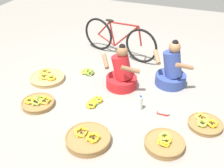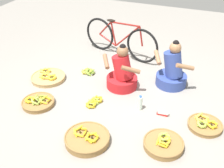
{
  "view_description": "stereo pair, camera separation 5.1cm",
  "coord_description": "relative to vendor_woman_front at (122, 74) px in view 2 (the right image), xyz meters",
  "views": [
    {
      "loc": [
        1.25,
        -3.47,
        2.61
      ],
      "look_at": [
        0.0,
        -0.2,
        0.35
      ],
      "focal_mm": 44.56,
      "sensor_mm": 36.0,
      "label": 1
    },
    {
      "loc": [
        1.3,
        -3.45,
        2.61
      ],
      "look_at": [
        0.0,
        -0.2,
        0.35
      ],
      "focal_mm": 44.56,
      "sensor_mm": 36.0,
      "label": 2
    }
  ],
  "objects": [
    {
      "name": "packet_carton_stack",
      "position": [
        0.83,
        -0.5,
        -0.22
      ],
      "size": [
        0.18,
        0.06,
        0.06
      ],
      "color": "red",
      "rests_on": "ground"
    },
    {
      "name": "vendor_woman_behind",
      "position": [
        0.76,
        0.37,
        0.01
      ],
      "size": [
        0.73,
        0.54,
        0.82
      ],
      "color": "#334793",
      "rests_on": "ground"
    },
    {
      "name": "banana_basket_back_right",
      "position": [
        0.98,
        -1.13,
        -0.2
      ],
      "size": [
        0.52,
        0.52,
        0.16
      ],
      "color": "olive",
      "rests_on": "ground"
    },
    {
      "name": "banana_basket_back_left",
      "position": [
        1.43,
        -0.55,
        -0.21
      ],
      "size": [
        0.48,
        0.48,
        0.14
      ],
      "color": "olive",
      "rests_on": "ground"
    },
    {
      "name": "ground_plane",
      "position": [
        0.02,
        -0.3,
        -0.25
      ],
      "size": [
        10.0,
        10.0,
        0.0
      ],
      "primitive_type": "plane",
      "color": "gray"
    },
    {
      "name": "vendor_woman_front",
      "position": [
        0.0,
        0.0,
        0.0
      ],
      "size": [
        0.73,
        0.52,
        0.79
      ],
      "color": "red",
      "rests_on": "ground"
    },
    {
      "name": "water_bottle",
      "position": [
        0.47,
        -0.49,
        -0.14
      ],
      "size": [
        0.07,
        0.07,
        0.25
      ],
      "color": "silver",
      "rests_on": "ground"
    },
    {
      "name": "loose_bananas_front_left",
      "position": [
        -0.23,
        -0.61,
        -0.22
      ],
      "size": [
        0.24,
        0.35,
        0.09
      ],
      "color": "gold",
      "rests_on": "ground"
    },
    {
      "name": "loose_bananas_front_center",
      "position": [
        -0.72,
        0.2,
        -0.22
      ],
      "size": [
        0.28,
        0.23,
        0.1
      ],
      "color": "yellow",
      "rests_on": "ground"
    },
    {
      "name": "banana_basket_back_center",
      "position": [
        -1.03,
        -0.97,
        -0.2
      ],
      "size": [
        0.5,
        0.5,
        0.14
      ],
      "color": "olive",
      "rests_on": "ground"
    },
    {
      "name": "banana_basket_mid_left",
      "position": [
        -1.29,
        -0.27,
        -0.21
      ],
      "size": [
        0.6,
        0.6,
        0.14
      ],
      "color": "tan",
      "rests_on": "ground"
    },
    {
      "name": "bicycle_leaning",
      "position": [
        -0.44,
        1.09,
        0.11
      ],
      "size": [
        1.67,
        0.44,
        0.73
      ],
      "color": "black",
      "rests_on": "ground"
    },
    {
      "name": "banana_basket_near_vendor",
      "position": [
        0.04,
        -1.41,
        -0.19
      ],
      "size": [
        0.6,
        0.6,
        0.17
      ],
      "color": "olive",
      "rests_on": "ground"
    }
  ]
}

